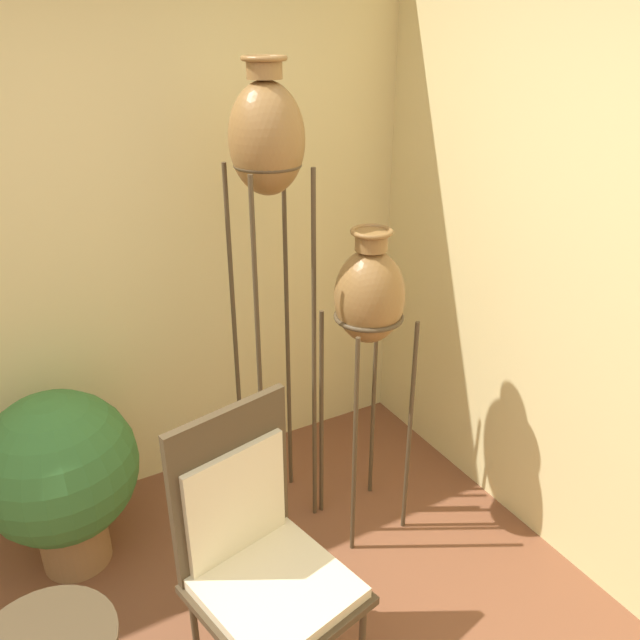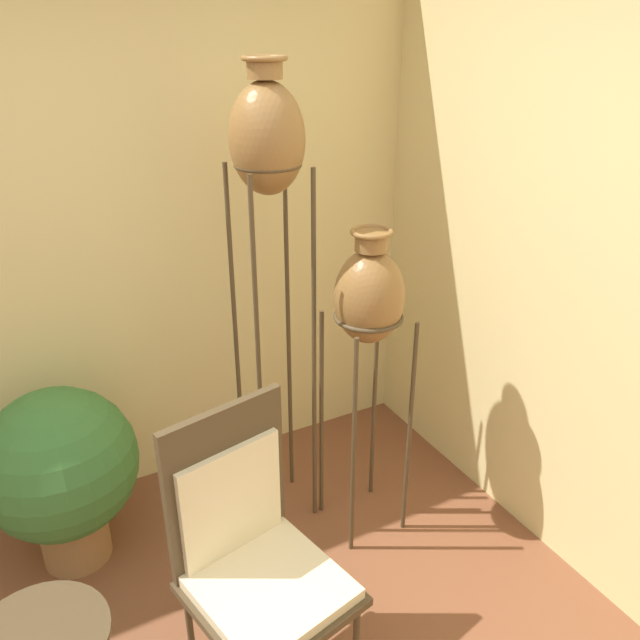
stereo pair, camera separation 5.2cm
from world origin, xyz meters
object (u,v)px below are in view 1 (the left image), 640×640
at_px(vase_stand_medium, 369,301).
at_px(potted_plant, 60,473).
at_px(vase_stand_tall, 267,153).
at_px(chair, 258,550).

height_order(vase_stand_medium, potted_plant, vase_stand_medium).
distance_m(vase_stand_medium, potted_plant, 1.49).
xyz_separation_m(vase_stand_tall, potted_plant, (-0.95, 0.13, -1.27)).
bearing_deg(chair, potted_plant, 106.14).
bearing_deg(vase_stand_medium, vase_stand_tall, 138.94).
xyz_separation_m(vase_stand_medium, chair, (-0.76, -0.52, -0.55)).
bearing_deg(chair, vase_stand_medium, 21.50).
relative_size(vase_stand_tall, vase_stand_medium, 1.43).
distance_m(vase_stand_tall, potted_plant, 1.59).
relative_size(vase_stand_medium, potted_plant, 1.74).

